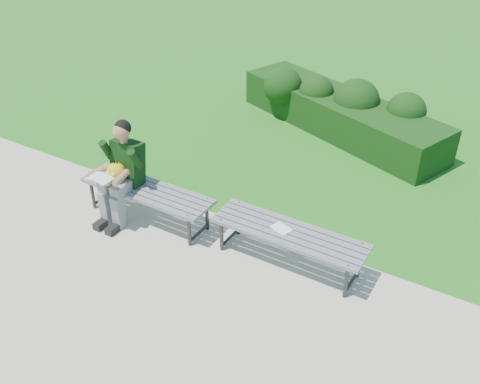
{
  "coord_description": "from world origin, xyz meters",
  "views": [
    {
      "loc": [
        3.07,
        -4.79,
        4.09
      ],
      "look_at": [
        0.39,
        -0.29,
        0.7
      ],
      "focal_mm": 40.0,
      "sensor_mm": 36.0,
      "label": 1
    }
  ],
  "objects_px": {
    "bench_right": "(289,235)",
    "paper_sheet": "(281,229)",
    "hedge": "(340,108)",
    "bench_left": "(147,193)",
    "seated_boy": "(121,169)"
  },
  "relations": [
    {
      "from": "bench_left",
      "to": "paper_sheet",
      "type": "height_order",
      "value": "bench_left"
    },
    {
      "from": "bench_left",
      "to": "paper_sheet",
      "type": "distance_m",
      "value": 1.84
    },
    {
      "from": "seated_boy",
      "to": "paper_sheet",
      "type": "xyz_separation_m",
      "value": [
        2.14,
        0.22,
        -0.24
      ]
    },
    {
      "from": "bench_left",
      "to": "seated_boy",
      "type": "relative_size",
      "value": 1.37
    },
    {
      "from": "bench_left",
      "to": "hedge",
      "type": "bearing_deg",
      "value": 73.4
    },
    {
      "from": "seated_boy",
      "to": "bench_left",
      "type": "bearing_deg",
      "value": 17.42
    },
    {
      "from": "hedge",
      "to": "bench_left",
      "type": "xyz_separation_m",
      "value": [
        -1.11,
        -3.72,
        0.02
      ]
    },
    {
      "from": "hedge",
      "to": "paper_sheet",
      "type": "xyz_separation_m",
      "value": [
        0.73,
        -3.59,
        0.08
      ]
    },
    {
      "from": "hedge",
      "to": "bench_right",
      "type": "distance_m",
      "value": 3.69
    },
    {
      "from": "paper_sheet",
      "to": "bench_left",
      "type": "bearing_deg",
      "value": -176.14
    },
    {
      "from": "paper_sheet",
      "to": "seated_boy",
      "type": "bearing_deg",
      "value": -174.17
    },
    {
      "from": "bench_right",
      "to": "paper_sheet",
      "type": "distance_m",
      "value": 0.12
    },
    {
      "from": "seated_boy",
      "to": "paper_sheet",
      "type": "height_order",
      "value": "seated_boy"
    },
    {
      "from": "seated_boy",
      "to": "hedge",
      "type": "bearing_deg",
      "value": 69.72
    },
    {
      "from": "hedge",
      "to": "seated_boy",
      "type": "height_order",
      "value": "seated_boy"
    }
  ]
}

